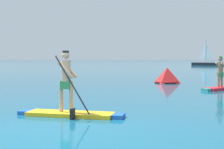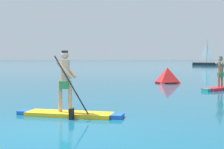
# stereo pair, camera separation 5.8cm
# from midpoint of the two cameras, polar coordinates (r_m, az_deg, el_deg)

# --- Properties ---
(ground) EXTENTS (440.00, 440.00, 0.00)m
(ground) POSITION_cam_midpoint_polar(r_m,az_deg,el_deg) (7.31, -10.68, -9.72)
(ground) COLOR #145B7A
(paddleboarder_mid_center) EXTENTS (2.99, 1.40, 1.83)m
(paddleboarder_mid_center) POSITION_cam_midpoint_polar(r_m,az_deg,el_deg) (8.94, -7.53, -4.86)
(paddleboarder_mid_center) COLOR yellow
(paddleboarder_mid_center) RESTS_ON ground
(paddleboarder_far_right) EXTENTS (2.66, 1.96, 1.83)m
(paddleboarder_far_right) POSITION_cam_midpoint_polar(r_m,az_deg,el_deg) (17.00, 18.97, -1.46)
(paddleboarder_far_right) COLOR red
(paddleboarder_far_right) RESTS_ON ground
(race_marker_buoy) EXTENTS (1.85, 1.85, 0.97)m
(race_marker_buoy) POSITION_cam_midpoint_polar(r_m,az_deg,el_deg) (20.59, 9.85, -0.30)
(race_marker_buoy) COLOR red
(race_marker_buoy) RESTS_ON ground
(sailboat_right_horizon) EXTENTS (5.13, 4.75, 5.23)m
(sailboat_right_horizon) POSITION_cam_midpoint_polar(r_m,az_deg,el_deg) (67.96, 16.42, 2.07)
(sailboat_right_horizon) COLOR black
(sailboat_right_horizon) RESTS_ON ground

